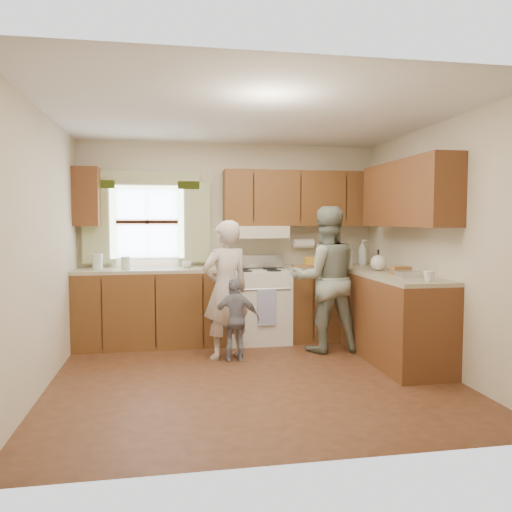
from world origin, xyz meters
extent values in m
plane|color=#452815|center=(0.00, 0.00, 0.00)|extent=(3.80, 3.80, 0.00)
plane|color=white|center=(0.00, 0.00, 2.50)|extent=(3.80, 3.80, 0.00)
plane|color=beige|center=(0.00, 1.75, 1.25)|extent=(3.80, 0.00, 3.80)
plane|color=beige|center=(0.00, -1.75, 1.25)|extent=(3.80, 0.00, 3.80)
plane|color=beige|center=(-1.90, 0.00, 1.25)|extent=(0.00, 3.50, 3.50)
plane|color=beige|center=(1.90, 0.00, 1.25)|extent=(0.00, 3.50, 3.50)
cube|color=#4B2A10|center=(-0.99, 1.45, 0.45)|extent=(1.82, 0.60, 0.90)
cube|color=#4B2A10|center=(1.29, 1.45, 0.45)|extent=(1.22, 0.60, 0.90)
cube|color=#472110|center=(1.60, 0.32, 0.45)|extent=(0.60, 1.65, 0.90)
cube|color=tan|center=(-0.99, 1.45, 0.92)|extent=(1.82, 0.60, 0.04)
cube|color=tan|center=(1.29, 1.45, 0.92)|extent=(1.22, 0.60, 0.04)
cube|color=tan|center=(1.60, 0.32, 0.92)|extent=(0.60, 1.65, 0.04)
cube|color=#4B2A10|center=(0.90, 1.58, 1.80)|extent=(2.00, 0.33, 0.70)
cube|color=#472110|center=(-1.75, 1.58, 1.80)|extent=(0.30, 0.33, 0.70)
cube|color=#472110|center=(1.73, 0.32, 1.80)|extent=(0.33, 1.65, 0.70)
cube|color=beige|center=(0.30, 1.52, 1.38)|extent=(0.76, 0.45, 0.15)
cube|color=silver|center=(-1.05, 1.73, 1.50)|extent=(0.90, 0.03, 0.90)
cube|color=#EAEA45|center=(-1.63, 1.68, 1.50)|extent=(0.40, 0.05, 1.02)
cube|color=#EAEA45|center=(-0.47, 1.68, 1.50)|extent=(0.40, 0.05, 1.02)
cube|color=#EAEA45|center=(-1.05, 1.68, 2.02)|extent=(1.30, 0.05, 0.22)
cylinder|color=white|center=(0.95, 1.65, 1.22)|extent=(0.27, 0.12, 0.12)
imported|color=silver|center=(-0.58, 1.44, 0.98)|extent=(0.13, 0.13, 0.09)
imported|color=silver|center=(1.70, 1.48, 1.10)|extent=(0.17, 0.18, 0.33)
imported|color=silver|center=(1.10, 1.27, 0.97)|extent=(0.28, 0.28, 0.05)
imported|color=silver|center=(1.63, -0.34, 0.99)|extent=(0.14, 0.14, 0.10)
cylinder|color=silver|center=(-1.62, 1.44, 1.03)|extent=(0.12, 0.12, 0.19)
cube|color=olive|center=(0.84, 1.28, 0.95)|extent=(0.24, 0.18, 0.02)
cube|color=gold|center=(1.03, 1.48, 1.00)|extent=(0.21, 0.14, 0.11)
cylinder|color=silver|center=(1.20, 1.51, 1.06)|extent=(0.14, 0.14, 0.25)
cylinder|color=silver|center=(1.49, 1.45, 1.04)|extent=(0.12, 0.12, 0.20)
sphere|color=silver|center=(1.59, 0.74, 1.03)|extent=(0.18, 0.18, 0.18)
cube|color=olive|center=(1.65, 0.27, 0.98)|extent=(0.20, 0.11, 0.09)
cube|color=silver|center=(1.63, 0.02, 0.97)|extent=(0.26, 0.18, 0.06)
cylinder|color=silver|center=(-1.30, 1.42, 1.01)|extent=(0.10, 0.10, 0.15)
cube|color=silver|center=(0.30, 1.43, 0.45)|extent=(0.76, 0.64, 0.90)
cube|color=#B7B7BC|center=(0.30, 1.69, 0.99)|extent=(0.76, 0.10, 0.16)
cylinder|color=#B7B7BC|center=(0.30, 1.11, 0.70)|extent=(0.68, 0.03, 0.03)
cube|color=#4A52AE|center=(0.35, 1.09, 0.48)|extent=(0.22, 0.02, 0.42)
cylinder|color=black|center=(0.12, 1.55, 0.91)|extent=(0.18, 0.18, 0.01)
cylinder|color=black|center=(0.48, 1.55, 0.91)|extent=(0.18, 0.18, 0.01)
cylinder|color=black|center=(0.12, 1.30, 0.91)|extent=(0.18, 0.18, 0.01)
cylinder|color=black|center=(0.48, 1.30, 0.91)|extent=(0.18, 0.18, 0.01)
imported|color=#BFB2AA|center=(-0.18, 0.72, 0.76)|extent=(0.65, 0.54, 1.52)
imported|color=#263F35|center=(1.00, 0.85, 0.84)|extent=(0.84, 0.67, 1.68)
imported|color=gray|center=(-0.09, 0.61, 0.45)|extent=(0.53, 0.24, 0.90)
camera|label=1|loc=(-0.79, -4.67, 1.51)|focal=35.00mm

